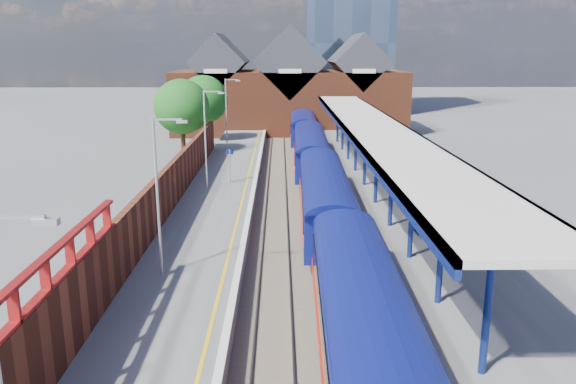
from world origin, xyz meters
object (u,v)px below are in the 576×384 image
train (316,167)px  lamp_post_b (160,187)px  parked_car_silver (428,198)px  lamp_post_a (4,366)px  parked_car_dark (421,186)px  platform_sign (230,160)px  lamp_post_c (207,133)px  parked_car_blue (451,223)px  lamp_post_d (228,110)px

train → lamp_post_b: (-7.86, -17.96, 2.87)m
train → parked_car_silver: size_ratio=16.85×
lamp_post_a → parked_car_dark: bearing=62.2°
train → lamp_post_a: 33.03m
lamp_post_b → lamp_post_a: bearing=-90.0°
lamp_post_a → lamp_post_b: size_ratio=1.00×
platform_sign → lamp_post_b: bearing=-94.3°
lamp_post_b → lamp_post_c: 16.00m
lamp_post_a → parked_car_silver: 28.76m
lamp_post_a → lamp_post_c: bearing=90.0°
lamp_post_b → lamp_post_c: same height
train → lamp_post_c: size_ratio=9.42×
lamp_post_a → platform_sign: size_ratio=2.80×
lamp_post_c → parked_car_dark: lamp_post_c is taller
lamp_post_a → lamp_post_b: 14.00m
lamp_post_b → platform_sign: (1.36, 18.00, -2.30)m
lamp_post_a → parked_car_blue: bearing=53.6°
lamp_post_b → parked_car_dark: lamp_post_b is taller
lamp_post_c → parked_car_silver: 15.80m
train → lamp_post_d: 16.35m
lamp_post_b → lamp_post_d: (0.00, 32.00, 0.00)m
lamp_post_a → parked_car_silver: (14.47, 24.62, -3.35)m
parked_car_silver → parked_car_blue: 5.09m
platform_sign → parked_car_dark: bearing=-15.7°
lamp_post_d → parked_car_dark: lamp_post_d is taller
parked_car_blue → parked_car_silver: bearing=-6.2°
lamp_post_c → parked_car_silver: size_ratio=1.79×
lamp_post_c → lamp_post_d: 16.00m
lamp_post_c → parked_car_silver: bearing=-20.4°
parked_car_dark → lamp_post_c: bearing=106.5°
lamp_post_c → lamp_post_d: same height
lamp_post_a → platform_sign: (1.36, 32.00, -2.30)m
train → lamp_post_a: size_ratio=9.42×
lamp_post_a → parked_car_silver: lamp_post_a is taller
lamp_post_b → parked_car_silver: size_ratio=1.79×
parked_car_dark → lamp_post_a: bearing=175.6°
lamp_post_d → platform_sign: bearing=-84.4°
parked_car_silver → platform_sign: bearing=64.9°
train → parked_car_silver: train is taller
lamp_post_a → parked_car_blue: lamp_post_a is taller
parked_car_silver → train: bearing=46.4°
train → lamp_post_d: bearing=119.2°
platform_sign → parked_car_dark: platform_sign is taller
parked_car_silver → parked_car_blue: bearing=-176.6°
platform_sign → parked_car_dark: (13.50, -3.80, -1.12)m
lamp_post_c → parked_car_silver: lamp_post_c is taller
train → parked_car_dark: size_ratio=16.71×
lamp_post_a → lamp_post_d: bearing=90.0°
lamp_post_b → parked_car_blue: (14.40, 5.54, -3.40)m
lamp_post_c → lamp_post_a: bearing=-90.0°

